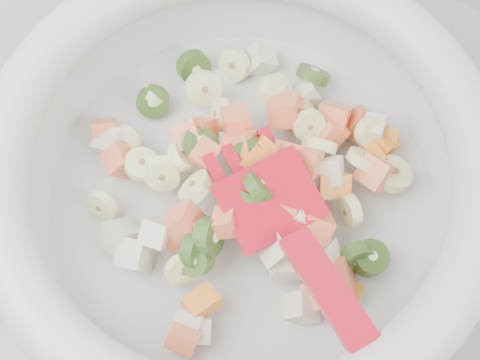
% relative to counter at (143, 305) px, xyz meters
% --- Properties ---
extents(counter, '(2.00, 0.60, 0.90)m').
position_rel_counter_xyz_m(counter, '(0.00, 0.00, 0.00)').
color(counter, '#95959A').
rests_on(counter, ground).
extents(mixing_bowl, '(0.41, 0.36, 0.11)m').
position_rel_counter_xyz_m(mixing_bowl, '(0.13, 0.03, 0.50)').
color(mixing_bowl, silver).
rests_on(mixing_bowl, counter).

